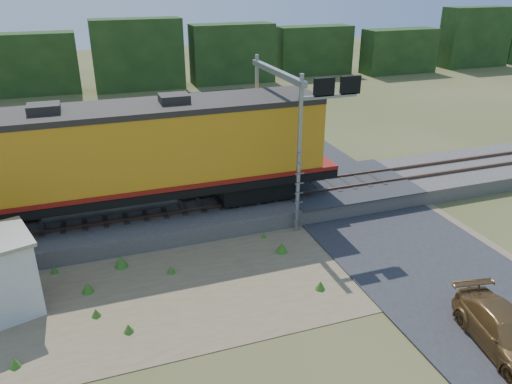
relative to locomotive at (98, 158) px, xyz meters
name	(u,v)px	position (x,y,z in m)	size (l,w,h in m)	color
ground	(258,279)	(5.35, -6.00, -3.70)	(140.00, 140.00, 0.00)	#475123
ballast	(218,208)	(5.35, 0.00, -3.30)	(70.00, 5.00, 0.80)	slate
rails	(217,200)	(5.35, 0.00, -2.82)	(70.00, 1.54, 0.16)	brown
dirt_shoulder	(206,281)	(3.35, -5.50, -3.69)	(26.00, 8.00, 0.03)	#8C7754
road	(398,240)	(12.35, -5.26, -3.61)	(7.00, 66.00, 0.86)	#38383A
tree_line_north	(134,59)	(5.35, 32.00, -0.63)	(130.00, 3.00, 6.50)	#193412
weed_clumps	(170,295)	(1.85, -5.90, -3.70)	(15.00, 6.20, 0.56)	#3A6F1F
locomotive	(98,158)	(0.00, 0.00, 0.00)	(21.53, 3.28, 5.56)	black
signal_gantry	(289,105)	(8.80, -0.67, 1.80)	(2.92, 6.20, 7.36)	gray
car	(506,333)	(11.49, -12.44, -3.07)	(1.78, 4.38, 1.27)	olive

